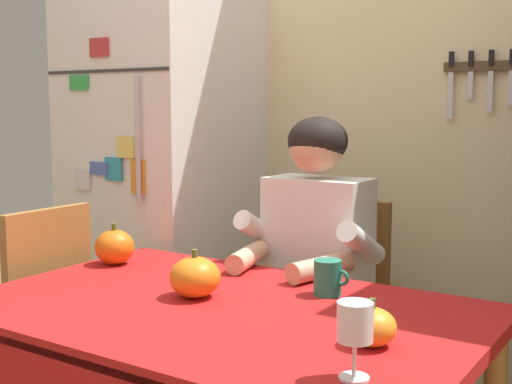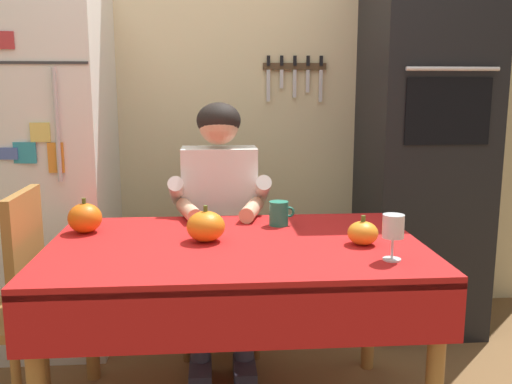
{
  "view_description": "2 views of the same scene",
  "coord_description": "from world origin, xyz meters",
  "px_view_note": "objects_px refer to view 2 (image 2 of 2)",
  "views": [
    {
      "loc": [
        1.07,
        -1.35,
        1.28
      ],
      "look_at": [
        0.03,
        0.23,
        1.04
      ],
      "focal_mm": 47.69,
      "sensor_mm": 36.0,
      "label": 1
    },
    {
      "loc": [
        -0.08,
        -1.96,
        1.32
      ],
      "look_at": [
        0.09,
        0.27,
        0.9
      ],
      "focal_mm": 39.71,
      "sensor_mm": 36.0,
      "label": 2
    }
  ],
  "objects_px": {
    "pumpkin_large": "(85,218)",
    "refrigerator": "(41,170)",
    "coffee_mug": "(279,213)",
    "pumpkin_small": "(363,233)",
    "dining_table": "(236,266)",
    "wine_glass": "(393,228)",
    "pumpkin_medium": "(206,226)",
    "seated_person": "(220,210)",
    "chair_behind_person": "(220,245)",
    "wall_oven": "(423,137)",
    "chair_left_side": "(2,299)"
  },
  "relations": [
    {
      "from": "wine_glass",
      "to": "pumpkin_small",
      "type": "xyz_separation_m",
      "value": [
        -0.05,
        0.2,
        -0.07
      ]
    },
    {
      "from": "wine_glass",
      "to": "pumpkin_medium",
      "type": "bearing_deg",
      "value": 155.41
    },
    {
      "from": "refrigerator",
      "to": "wine_glass",
      "type": "xyz_separation_m",
      "value": [
        1.47,
        -1.12,
        -0.05
      ]
    },
    {
      "from": "seated_person",
      "to": "coffee_mug",
      "type": "xyz_separation_m",
      "value": [
        0.24,
        -0.33,
        0.05
      ]
    },
    {
      "from": "dining_table",
      "to": "wine_glass",
      "type": "xyz_separation_m",
      "value": [
        0.52,
        -0.24,
        0.2
      ]
    },
    {
      "from": "refrigerator",
      "to": "pumpkin_small",
      "type": "height_order",
      "value": "refrigerator"
    },
    {
      "from": "chair_left_side",
      "to": "wine_glass",
      "type": "height_order",
      "value": "chair_left_side"
    },
    {
      "from": "chair_left_side",
      "to": "seated_person",
      "type": "bearing_deg",
      "value": 30.45
    },
    {
      "from": "pumpkin_large",
      "to": "seated_person",
      "type": "bearing_deg",
      "value": 35.27
    },
    {
      "from": "pumpkin_large",
      "to": "refrigerator",
      "type": "bearing_deg",
      "value": 118.03
    },
    {
      "from": "refrigerator",
      "to": "chair_left_side",
      "type": "height_order",
      "value": "refrigerator"
    },
    {
      "from": "pumpkin_medium",
      "to": "dining_table",
      "type": "bearing_deg",
      "value": -23.64
    },
    {
      "from": "chair_behind_person",
      "to": "chair_left_side",
      "type": "distance_m",
      "value": 1.1
    },
    {
      "from": "coffee_mug",
      "to": "refrigerator",
      "type": "bearing_deg",
      "value": 152.06
    },
    {
      "from": "refrigerator",
      "to": "dining_table",
      "type": "bearing_deg",
      "value": -42.91
    },
    {
      "from": "chair_behind_person",
      "to": "pumpkin_medium",
      "type": "xyz_separation_m",
      "value": [
        -0.06,
        -0.74,
        0.29
      ]
    },
    {
      "from": "dining_table",
      "to": "coffee_mug",
      "type": "distance_m",
      "value": 0.36
    },
    {
      "from": "dining_table",
      "to": "pumpkin_small",
      "type": "height_order",
      "value": "pumpkin_small"
    },
    {
      "from": "pumpkin_medium",
      "to": "wall_oven",
      "type": "bearing_deg",
      "value": 36.98
    },
    {
      "from": "seated_person",
      "to": "pumpkin_small",
      "type": "xyz_separation_m",
      "value": [
        0.52,
        -0.65,
        0.05
      ]
    },
    {
      "from": "refrigerator",
      "to": "seated_person",
      "type": "xyz_separation_m",
      "value": [
        0.9,
        -0.28,
        -0.16
      ]
    },
    {
      "from": "refrigerator",
      "to": "pumpkin_medium",
      "type": "bearing_deg",
      "value": -44.85
    },
    {
      "from": "pumpkin_large",
      "to": "dining_table",
      "type": "bearing_deg",
      "value": -20.06
    },
    {
      "from": "refrigerator",
      "to": "pumpkin_medium",
      "type": "distance_m",
      "value": 1.19
    },
    {
      "from": "wine_glass",
      "to": "pumpkin_small",
      "type": "distance_m",
      "value": 0.21
    },
    {
      "from": "pumpkin_small",
      "to": "wall_oven",
      "type": "bearing_deg",
      "value": 59.02
    },
    {
      "from": "refrigerator",
      "to": "seated_person",
      "type": "height_order",
      "value": "refrigerator"
    },
    {
      "from": "wall_oven",
      "to": "dining_table",
      "type": "height_order",
      "value": "wall_oven"
    },
    {
      "from": "seated_person",
      "to": "pumpkin_large",
      "type": "height_order",
      "value": "seated_person"
    },
    {
      "from": "wall_oven",
      "to": "seated_person",
      "type": "xyz_separation_m",
      "value": [
        -1.1,
        -0.32,
        -0.31
      ]
    },
    {
      "from": "wall_oven",
      "to": "wine_glass",
      "type": "relative_size",
      "value": 13.26
    },
    {
      "from": "wall_oven",
      "to": "coffee_mug",
      "type": "relative_size",
      "value": 19.39
    },
    {
      "from": "coffee_mug",
      "to": "pumpkin_large",
      "type": "distance_m",
      "value": 0.79
    },
    {
      "from": "seated_person",
      "to": "pumpkin_medium",
      "type": "bearing_deg",
      "value": -96.33
    },
    {
      "from": "dining_table",
      "to": "seated_person",
      "type": "xyz_separation_m",
      "value": [
        -0.05,
        0.6,
        0.08
      ]
    },
    {
      "from": "chair_left_side",
      "to": "wine_glass",
      "type": "distance_m",
      "value": 1.5
    },
    {
      "from": "coffee_mug",
      "to": "pumpkin_small",
      "type": "xyz_separation_m",
      "value": [
        0.27,
        -0.32,
        -0.01
      ]
    },
    {
      "from": "pumpkin_medium",
      "to": "pumpkin_large",
      "type": "bearing_deg",
      "value": 160.78
    },
    {
      "from": "wine_glass",
      "to": "pumpkin_large",
      "type": "distance_m",
      "value": 1.21
    },
    {
      "from": "seated_person",
      "to": "coffee_mug",
      "type": "height_order",
      "value": "seated_person"
    },
    {
      "from": "seated_person",
      "to": "pumpkin_medium",
      "type": "xyz_separation_m",
      "value": [
        -0.06,
        -0.56,
        0.06
      ]
    },
    {
      "from": "dining_table",
      "to": "pumpkin_small",
      "type": "distance_m",
      "value": 0.49
    },
    {
      "from": "pumpkin_large",
      "to": "pumpkin_small",
      "type": "relative_size",
      "value": 1.25
    },
    {
      "from": "refrigerator",
      "to": "coffee_mug",
      "type": "xyz_separation_m",
      "value": [
        1.15,
        -0.61,
        -0.11
      ]
    },
    {
      "from": "wall_oven",
      "to": "pumpkin_large",
      "type": "xyz_separation_m",
      "value": [
        -1.65,
        -0.71,
        -0.25
      ]
    },
    {
      "from": "refrigerator",
      "to": "pumpkin_large",
      "type": "distance_m",
      "value": 0.76
    },
    {
      "from": "coffee_mug",
      "to": "wine_glass",
      "type": "relative_size",
      "value": 0.68
    },
    {
      "from": "wall_oven",
      "to": "chair_behind_person",
      "type": "relative_size",
      "value": 2.26
    },
    {
      "from": "chair_behind_person",
      "to": "seated_person",
      "type": "xyz_separation_m",
      "value": [
        0.0,
        -0.19,
        0.23
      ]
    },
    {
      "from": "chair_left_side",
      "to": "pumpkin_small",
      "type": "height_order",
      "value": "chair_left_side"
    }
  ]
}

